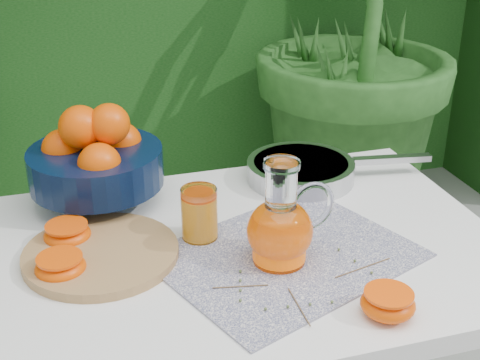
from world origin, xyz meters
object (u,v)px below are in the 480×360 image
object	(u,v)px
white_table	(243,281)
saute_pan	(302,170)
cutting_board	(101,254)
juice_pitcher	(281,227)
fruit_bowl	(95,158)

from	to	relation	value
white_table	saute_pan	xyz separation A→B (m)	(0.22, 0.24, 0.11)
cutting_board	saute_pan	bearing A→B (deg)	23.51
saute_pan	white_table	bearing A→B (deg)	-131.80
cutting_board	saute_pan	distance (m)	0.52
cutting_board	juice_pitcher	size ratio (longest dim) A/B	1.44
cutting_board	saute_pan	size ratio (longest dim) A/B	0.64
fruit_bowl	saute_pan	xyz separation A→B (m)	(0.46, -0.02, -0.08)
fruit_bowl	saute_pan	distance (m)	0.47
juice_pitcher	saute_pan	xyz separation A→B (m)	(0.17, 0.32, -0.05)
fruit_bowl	saute_pan	size ratio (longest dim) A/B	0.65
cutting_board	white_table	bearing A→B (deg)	-6.96
juice_pitcher	saute_pan	distance (m)	0.36
fruit_bowl	juice_pitcher	world-z (taller)	fruit_bowl
white_table	cutting_board	size ratio (longest dim) A/B	3.48
white_table	saute_pan	bearing A→B (deg)	48.20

